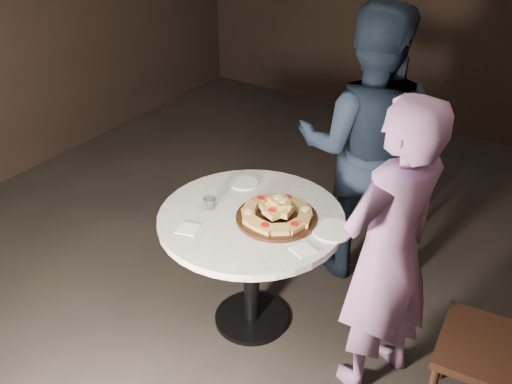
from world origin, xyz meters
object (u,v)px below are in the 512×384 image
water_glass (210,203)px  chair_far (391,167)px  table (251,236)px  diner_teal (388,254)px  focaccia_pile (277,211)px  serving_board (277,218)px  diner_navy (365,147)px

water_glass → chair_far: size_ratio=0.08×
chair_far → table: bearing=71.5°
table → diner_teal: bearing=1.6°
focaccia_pile → diner_teal: size_ratio=0.24×
focaccia_pile → water_glass: focaccia_pile is taller
serving_board → table: bearing=-162.0°
diner_navy → table: bearing=51.4°
focaccia_pile → diner_navy: size_ratio=0.22×
diner_navy → diner_teal: bearing=99.7°
diner_navy → water_glass: bearing=40.6°
chair_far → diner_navy: (-0.01, -0.53, 0.38)m
serving_board → chair_far: (0.15, 1.39, -0.26)m
serving_board → focaccia_pile: size_ratio=1.11×
water_glass → serving_board: bearing=17.3°
focaccia_pile → chair_far: chair_far is taller
focaccia_pile → table: bearing=-161.0°
table → focaccia_pile: (0.14, 0.05, 0.20)m
chair_far → diner_navy: bearing=81.9°
water_glass → diner_navy: 1.12m
chair_far → diner_navy: size_ratio=0.51×
serving_board → chair_far: chair_far is taller
focaccia_pile → diner_teal: bearing=-2.2°
water_glass → diner_navy: (0.53, 0.98, 0.10)m
serving_board → water_glass: water_glass is taller
water_glass → diner_navy: diner_navy is taller
table → chair_far: bearing=78.3°
focaccia_pile → diner_navy: 0.87m
chair_far → diner_teal: 1.53m
focaccia_pile → chair_far: bearing=83.7°
diner_navy → serving_board: bearing=59.4°
table → serving_board: bearing=18.0°
table → chair_far: chair_far is taller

